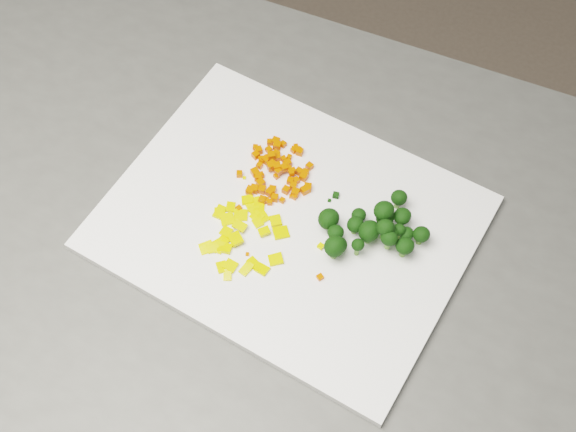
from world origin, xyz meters
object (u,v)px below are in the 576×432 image
at_px(counter_block, 255,349).
at_px(broccoli_pile, 375,225).
at_px(carrot_pile, 277,167).
at_px(cutting_board, 288,223).
at_px(pepper_pile, 244,234).

height_order(counter_block, broccoli_pile, broccoli_pile).
distance_m(carrot_pile, broccoli_pile, 0.15).
height_order(carrot_pile, broccoli_pile, broccoli_pile).
xyz_separation_m(carrot_pile, broccoli_pile, (0.14, -0.04, 0.01)).
height_order(cutting_board, carrot_pile, carrot_pile).
bearing_deg(cutting_board, pepper_pile, -132.45).
xyz_separation_m(counter_block, cutting_board, (0.06, 0.01, 0.46)).
distance_m(counter_block, cutting_board, 0.46).
distance_m(carrot_pile, pepper_pile, 0.10).
relative_size(counter_block, broccoli_pile, 8.76).
bearing_deg(pepper_pile, broccoli_pile, 23.81).
xyz_separation_m(cutting_board, carrot_pile, (-0.04, 0.06, 0.02)).
height_order(cutting_board, broccoli_pile, broccoli_pile).
relative_size(cutting_board, carrot_pile, 4.50).
xyz_separation_m(counter_block, pepper_pile, (0.02, -0.03, 0.47)).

